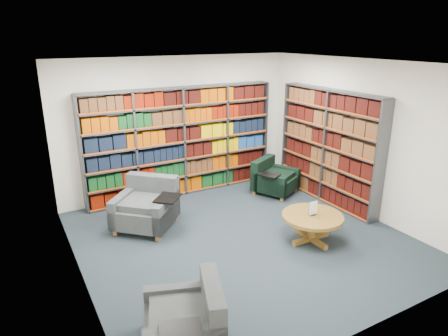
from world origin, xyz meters
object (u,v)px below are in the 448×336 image
coffee_table (312,220)px  chair_teal_front (191,322)px  chair_green_right (272,179)px  chair_teal_left (148,207)px

coffee_table → chair_teal_front: bearing=-156.9°
chair_teal_front → coffee_table: 2.90m
coffee_table → chair_green_right: bearing=71.3°
chair_teal_front → chair_teal_left: bearing=79.5°
chair_green_right → chair_teal_front: bearing=-136.5°
chair_teal_front → coffee_table: bearing=23.1°
chair_teal_front → coffee_table: (2.67, 1.14, 0.07)m
chair_teal_left → chair_teal_front: size_ratio=1.21×
chair_green_right → coffee_table: chair_green_right is taller
chair_green_right → chair_teal_front: size_ratio=0.97×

